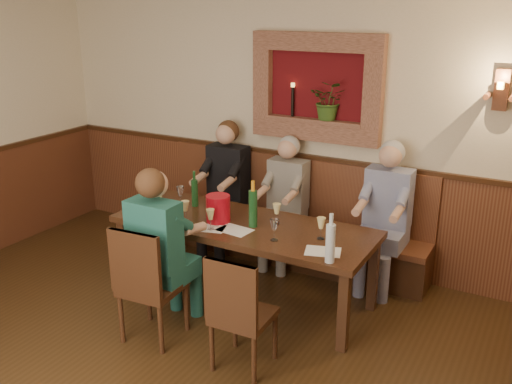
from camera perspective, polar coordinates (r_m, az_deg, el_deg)
room_shell at (r=3.43m, az=-17.13°, el=4.72°), size 6.04×6.04×2.82m
wainscoting at (r=3.93m, az=-15.31°, el=-14.00°), size 6.02×6.02×1.15m
wall_niche at (r=5.75m, az=6.38°, el=9.87°), size 1.36×0.30×1.06m
wall_sconce at (r=5.31m, az=23.32°, el=9.28°), size 0.25×0.20×0.35m
dining_table at (r=5.20m, az=-1.23°, el=-3.90°), size 2.40×0.90×0.75m
bench at (r=6.11m, az=3.25°, el=-3.96°), size 3.00×0.45×1.11m
chair_near_left at (r=4.84m, az=-10.32°, el=-11.11°), size 0.48×0.48×1.01m
chair_near_right at (r=4.43m, az=-1.34°, el=-14.03°), size 0.43×0.43×0.94m
person_bench_left at (r=6.25m, az=-3.20°, el=-0.69°), size 0.43×0.53×1.46m
person_bench_mid at (r=5.93m, az=2.82°, el=-2.17°), size 0.40×0.49×1.37m
person_bench_right at (r=5.57m, az=12.62°, el=-3.66°), size 0.43×0.53×1.45m
person_chair_front at (r=4.81m, az=-9.24°, el=-7.08°), size 0.43×0.53×1.44m
spittoon_bucket at (r=5.18m, az=-3.81°, el=-1.67°), size 0.23×0.23×0.25m
wine_bottle_green_a at (r=5.04m, az=-0.30°, el=-1.58°), size 0.09×0.09×0.43m
wine_bottle_green_b at (r=5.59m, az=-6.15°, el=-0.01°), size 0.08×0.08×0.36m
water_bottle at (r=4.40m, az=7.44°, el=-5.02°), size 0.08×0.08×0.40m
tasting_sheet_a at (r=5.63m, az=-9.68°, el=-1.56°), size 0.34×0.29×0.00m
tasting_sheet_b at (r=5.02m, az=-2.15°, el=-3.82°), size 0.31×0.24×0.00m
tasting_sheet_c at (r=4.63m, az=6.71°, el=-5.92°), size 0.33×0.28×0.00m
tasting_sheet_d at (r=5.07m, az=-4.66°, el=-3.62°), size 0.31×0.26×0.00m
wine_glass_0 at (r=5.01m, az=-4.57°, el=-2.76°), size 0.08×0.08×0.19m
wine_glass_1 at (r=5.65m, az=-7.56°, el=-0.38°), size 0.08×0.08×0.19m
wine_glass_2 at (r=4.84m, az=6.51°, el=-3.63°), size 0.08×0.08×0.19m
wine_glass_3 at (r=5.54m, az=-9.62°, el=-0.86°), size 0.08×0.08×0.19m
wine_glass_4 at (r=5.23m, az=-7.06°, el=-1.90°), size 0.08×0.08×0.19m
wine_glass_5 at (r=5.13m, az=2.08°, el=-2.19°), size 0.08×0.08×0.19m
wine_glass_6 at (r=5.32m, az=-3.29°, el=-1.43°), size 0.08×0.08×0.19m
wine_glass_7 at (r=4.78m, az=1.83°, el=-3.80°), size 0.08×0.08×0.19m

